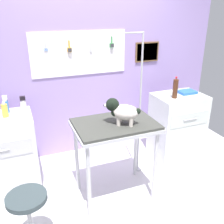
# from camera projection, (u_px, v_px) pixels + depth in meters

# --- Properties ---
(ground) EXTENTS (4.40, 4.00, 0.04)m
(ground) POSITION_uv_depth(u_px,v_px,m) (121.00, 200.00, 2.95)
(ground) COLOR silver
(rear_wall_panel) EXTENTS (4.00, 0.11, 2.30)m
(rear_wall_panel) POSITION_uv_depth(u_px,v_px,m) (87.00, 75.00, 3.60)
(rear_wall_panel) COLOR #9B81C1
(rear_wall_panel) RESTS_ON ground
(grooming_table) EXTENTS (0.88, 0.60, 0.91)m
(grooming_table) POSITION_uv_depth(u_px,v_px,m) (115.00, 132.00, 2.73)
(grooming_table) COLOR #B7B7BC
(grooming_table) RESTS_ON ground
(grooming_arm) EXTENTS (0.29, 0.11, 1.80)m
(grooming_arm) POSITION_uv_depth(u_px,v_px,m) (139.00, 112.00, 3.15)
(grooming_arm) COLOR #B7B7BC
(grooming_arm) RESTS_ON ground
(dog) EXTENTS (0.36, 0.29, 0.28)m
(dog) POSITION_uv_depth(u_px,v_px,m) (121.00, 111.00, 2.61)
(dog) COLOR silver
(dog) RESTS_ON grooming_table
(counter_left) EXTENTS (0.80, 0.58, 0.90)m
(counter_left) POSITION_uv_depth(u_px,v_px,m) (1.00, 154.00, 2.98)
(counter_left) COLOR silver
(counter_left) RESTS_ON ground
(cabinet_right) EXTENTS (0.68, 0.54, 0.92)m
(cabinet_right) POSITION_uv_depth(u_px,v_px,m) (177.00, 125.00, 3.69)
(cabinet_right) COLOR silver
(cabinet_right) RESTS_ON ground
(stool) EXTENTS (0.35, 0.35, 0.58)m
(stool) POSITION_uv_depth(u_px,v_px,m) (28.00, 206.00, 2.17)
(stool) COLOR #9E9EA3
(stool) RESTS_ON ground
(detangler_spray) EXTENTS (0.07, 0.07, 0.22)m
(detangler_spray) POSITION_uv_depth(u_px,v_px,m) (24.00, 107.00, 2.90)
(detangler_spray) COLOR white
(detangler_spray) RESTS_ON counter_left
(pump_bottle_white) EXTENTS (0.06, 0.06, 0.21)m
(pump_bottle_white) POSITION_uv_depth(u_px,v_px,m) (6.00, 106.00, 2.94)
(pump_bottle_white) COLOR #3A77C1
(pump_bottle_white) RESTS_ON counter_left
(spray_bottle_tall) EXTENTS (0.07, 0.07, 0.20)m
(spray_bottle_tall) POSITION_uv_depth(u_px,v_px,m) (5.00, 110.00, 2.83)
(spray_bottle_tall) COLOR gold
(spray_bottle_tall) RESTS_ON counter_left
(soda_bottle) EXTENTS (0.07, 0.07, 0.29)m
(soda_bottle) POSITION_uv_depth(u_px,v_px,m) (175.00, 88.00, 3.36)
(soda_bottle) COLOR #472516
(soda_bottle) RESTS_ON cabinet_right
(supply_tray) EXTENTS (0.24, 0.18, 0.04)m
(supply_tray) POSITION_uv_depth(u_px,v_px,m) (187.00, 92.00, 3.59)
(supply_tray) COLOR blue
(supply_tray) RESTS_ON cabinet_right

